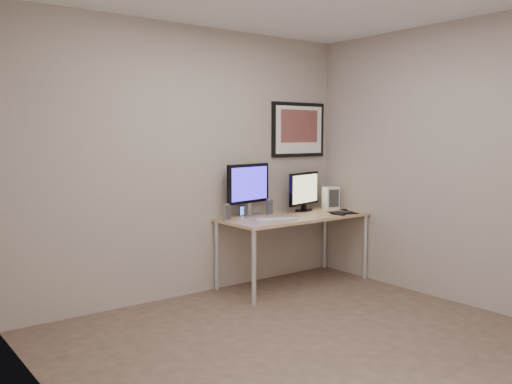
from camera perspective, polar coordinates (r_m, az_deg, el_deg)
floor at (r=4.21m, az=5.99°, el=-15.74°), size 3.60×3.60×0.00m
room at (r=4.25m, az=2.04°, el=7.14°), size 3.60×3.60×3.60m
desk at (r=5.66m, az=4.02°, el=-3.12°), size 1.60×0.70×0.73m
framed_art at (r=6.07m, az=4.49°, el=6.56°), size 0.75×0.04×0.60m
monitor_large at (r=5.54m, az=-0.80°, el=0.50°), size 0.59×0.24×0.54m
monitor_tv at (r=5.94m, az=5.08°, el=0.16°), size 0.53×0.18×0.43m
speaker_left at (r=5.29m, az=-3.16°, el=-2.12°), size 0.07×0.07×0.17m
speaker_right at (r=5.67m, az=1.40°, el=-1.54°), size 0.09×0.09×0.17m
phone_dock at (r=5.46m, az=-1.52°, el=-2.07°), size 0.06×0.06×0.13m
keyboard at (r=5.33m, az=2.07°, el=-2.88°), size 0.43×0.27×0.01m
mousepad at (r=5.88m, az=9.15°, el=-2.17°), size 0.33×0.31×0.00m
mouse at (r=5.92m, az=9.28°, el=-1.93°), size 0.07×0.11×0.04m
remote at (r=5.73m, az=8.63°, el=-2.29°), size 0.05×0.17×0.02m
fan_unit at (r=6.17m, az=7.87°, el=-0.61°), size 0.18×0.15×0.25m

